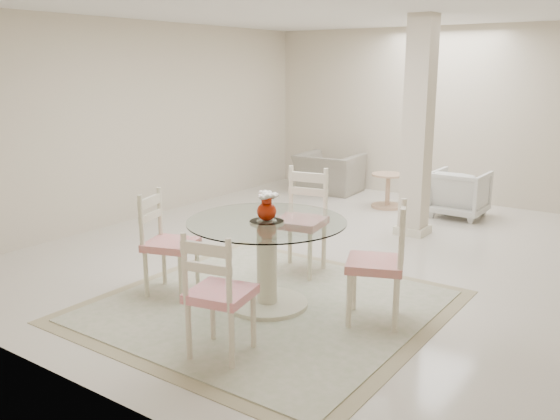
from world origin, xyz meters
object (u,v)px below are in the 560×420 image
Objects in this scene: red_vase at (267,205)px; dining_chair_east at (384,255)px; dining_chair_west at (164,235)px; dining_chair_south at (216,286)px; recliner_taupe at (329,173)px; armchair_white at (459,193)px; side_table at (388,192)px; dining_table at (267,264)px; column at (418,128)px; dining_chair_north at (303,213)px.

red_vase is 0.23× the size of dining_chair_east.
dining_chair_south is (1.25, -0.71, -0.00)m from dining_chair_west.
dining_chair_south reaches higher than recliner_taupe.
dining_chair_east is 1.45m from dining_chair_south.
dining_chair_west is 1.44m from dining_chair_south.
dining_chair_south is at bearing -74.77° from red_vase.
dining_chair_east is 1.54× the size of armchair_white.
dining_chair_west is 2.07× the size of side_table.
dining_chair_south is 1.06× the size of recliner_taupe.
dining_chair_west is (-1.96, -0.56, -0.03)m from dining_chair_east.
dining_table is 5.30× the size of red_vase.
dining_chair_south is (0.15, -3.98, -0.79)m from column.
recliner_taupe is 2.39m from armchair_white.
column reaches higher than armchair_white.
red_vase is 0.26× the size of recliner_taupe.
dining_chair_north reaches higher than dining_chair_south.
dining_chair_east reaches higher than dining_chair_south.
dining_chair_east is 1.12× the size of recliner_taupe.
dining_chair_north is 1.62× the size of armchair_white.
dining_table is at bearing -79.45° from side_table.
column is at bearing 139.98° from recliner_taupe.
armchair_white is at bearing 85.98° from dining_table.
dining_chair_north is at bearing -80.95° from side_table.
dining_chair_west is (-0.71, -1.27, -0.06)m from dining_chair_north.
armchair_white is 1.42× the size of side_table.
red_vase is 1.07m from dining_chair_east.
dining_chair_north reaches higher than dining_chair_west.
red_vase is 0.35× the size of armchair_white.
dining_chair_south is (0.27, -0.98, -0.37)m from red_vase.
red_vase is at bearing -86.62° from dining_chair_south.
dining_chair_south is (0.27, -0.98, 0.16)m from dining_table.
column reaches higher than recliner_taupe.
armchair_white reaches higher than side_table.
red_vase is (-0.11, -3.00, -0.42)m from column.
red_vase is 1.07m from dining_chair_north.
recliner_taupe is at bearing 106.41° from dining_chair_north.
dining_chair_north is 1.46m from dining_chair_west.
side_table is at bearing 88.96° from dining_chair_north.
dining_chair_east is 4.25m from side_table.
column is 2.95m from dining_chair_east.
recliner_taupe is at bearing -5.57° from dining_chair_west.
red_vase is at bearing -92.19° from column.
dining_chair_east is at bearing -39.54° from dining_chair_north.
recliner_taupe is (-2.07, 4.59, -0.08)m from dining_table.
dining_chair_north reaches higher than red_vase.
dining_chair_east reaches higher than recliner_taupe.
dining_chair_south is at bearing -84.79° from dining_chair_north.
armchair_white is (0.03, 5.20, -0.23)m from dining_chair_south.
recliner_taupe is at bearing -79.12° from dining_chair_south.
dining_table is 1.05m from dining_chair_north.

